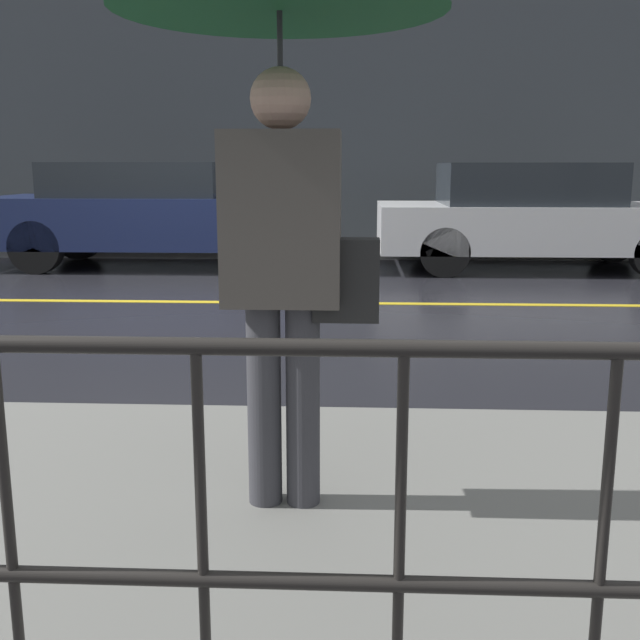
# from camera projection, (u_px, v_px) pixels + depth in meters

# --- Properties ---
(ground_plane) EXTENTS (80.00, 80.00, 0.00)m
(ground_plane) POSITION_uv_depth(u_px,v_px,m) (165.00, 302.00, 7.73)
(ground_plane) COLOR black
(sidewalk_far) EXTENTS (28.00, 1.60, 0.10)m
(sidewalk_far) POSITION_uv_depth(u_px,v_px,m) (234.00, 250.00, 12.10)
(sidewalk_far) COLOR slate
(sidewalk_far) RESTS_ON ground_plane
(lane_marking) EXTENTS (25.20, 0.12, 0.01)m
(lane_marking) POSITION_uv_depth(u_px,v_px,m) (165.00, 301.00, 7.73)
(lane_marking) COLOR gold
(lane_marking) RESTS_ON ground_plane
(building_storefront) EXTENTS (28.00, 0.30, 6.33)m
(building_storefront) POSITION_uv_depth(u_px,v_px,m) (239.00, 56.00, 12.40)
(building_storefront) COLOR #383D42
(building_storefront) RESTS_ON ground_plane
(pedestrian) EXTENTS (1.16, 1.16, 2.06)m
(pedestrian) POSITION_uv_depth(u_px,v_px,m) (281.00, 43.00, 2.56)
(pedestrian) COLOR #333338
(pedestrian) RESTS_ON sidewalk_near
(car_navy) EXTENTS (4.43, 1.76, 1.43)m
(car_navy) POSITION_uv_depth(u_px,v_px,m) (152.00, 213.00, 10.31)
(car_navy) COLOR #19234C
(car_navy) RESTS_ON ground_plane
(car_white) EXTENTS (4.23, 1.86, 1.42)m
(car_white) POSITION_uv_depth(u_px,v_px,m) (533.00, 216.00, 10.08)
(car_white) COLOR silver
(car_white) RESTS_ON ground_plane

